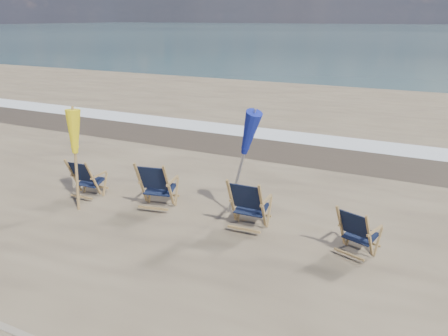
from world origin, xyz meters
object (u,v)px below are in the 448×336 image
object	(u,v)px
beach_chair_3	(369,238)
umbrella_yellow	(73,138)
beach_chair_1	(169,188)
beach_chair_0	(93,180)
umbrella_blue	(240,131)
beach_chair_2	(262,208)

from	to	relation	value
beach_chair_3	umbrella_yellow	bearing A→B (deg)	22.55
beach_chair_1	umbrella_yellow	size ratio (longest dim) A/B	0.53
beach_chair_1	beach_chair_0	bearing A→B (deg)	-4.42
beach_chair_3	umbrella_blue	distance (m)	2.87
beach_chair_2	umbrella_yellow	distance (m)	3.90
beach_chair_1	umbrella_yellow	world-z (taller)	umbrella_yellow
beach_chair_2	umbrella_blue	distance (m)	1.45
beach_chair_3	umbrella_yellow	distance (m)	5.70
beach_chair_1	beach_chair_2	bearing A→B (deg)	166.24
beach_chair_2	beach_chair_3	size ratio (longest dim) A/B	1.17
beach_chair_3	umbrella_blue	size ratio (longest dim) A/B	0.39
umbrella_yellow	beach_chair_1	bearing A→B (deg)	19.83
beach_chair_2	umbrella_yellow	size ratio (longest dim) A/B	0.52
umbrella_blue	umbrella_yellow	bearing A→B (deg)	-162.40
beach_chair_2	beach_chair_3	distance (m)	1.86
beach_chair_3	umbrella_yellow	size ratio (longest dim) A/B	0.44
beach_chair_1	beach_chair_3	bearing A→B (deg)	165.12
beach_chair_1	umbrella_yellow	bearing A→B (deg)	8.66
beach_chair_1	beach_chair_3	distance (m)	3.86
beach_chair_0	beach_chair_3	bearing A→B (deg)	175.95
umbrella_blue	beach_chair_3	bearing A→B (deg)	-13.72
beach_chair_0	umbrella_blue	size ratio (longest dim) A/B	0.41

